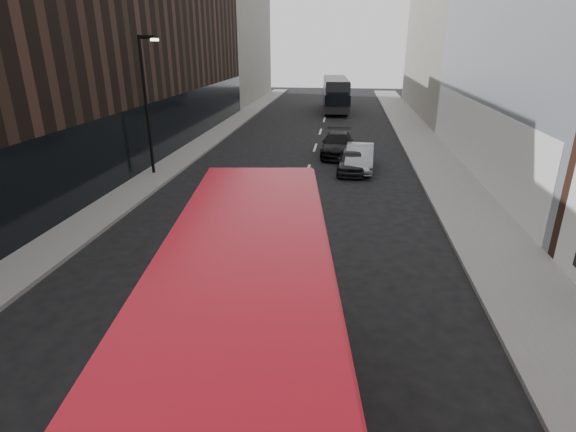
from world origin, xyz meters
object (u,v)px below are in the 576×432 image
(red_bus, at_px, (243,405))
(car_b, at_px, (360,157))
(grey_bus, at_px, (335,93))
(car_c, at_px, (338,144))
(street_lamp, at_px, (147,97))
(car_a, at_px, (352,161))

(red_bus, bearing_deg, car_b, 77.11)
(grey_bus, relative_size, car_c, 2.14)
(red_bus, distance_m, car_b, 20.89)
(car_c, bearing_deg, red_bus, -90.91)
(street_lamp, relative_size, car_a, 1.84)
(red_bus, bearing_deg, grey_bus, 82.80)
(car_c, bearing_deg, grey_bus, 92.93)
(car_b, height_order, car_c, car_b)
(car_a, bearing_deg, car_c, 104.53)
(grey_bus, bearing_deg, car_c, -91.98)
(car_c, bearing_deg, street_lamp, -147.72)
(street_lamp, relative_size, grey_bus, 0.67)
(grey_bus, distance_m, car_b, 23.67)
(car_a, height_order, car_b, car_b)
(red_bus, height_order, car_a, red_bus)
(car_b, bearing_deg, street_lamp, -164.26)
(car_a, bearing_deg, car_b, 53.23)
(grey_bus, bearing_deg, red_bus, -94.08)
(red_bus, distance_m, car_c, 24.25)
(street_lamp, distance_m, red_bus, 20.40)
(red_bus, relative_size, car_b, 2.46)
(grey_bus, bearing_deg, street_lamp, -113.22)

